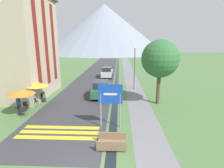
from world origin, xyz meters
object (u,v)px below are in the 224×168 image
at_px(person_seated_far, 33,100).
at_px(person_seated_near, 44,96).
at_px(cafe_chair_far_right, 43,96).
at_px(tree_by_path, 160,59).
at_px(road_sign, 110,99).
at_px(person_standing_terrace, 19,104).
at_px(streetlamp, 135,65).
at_px(cafe_umbrella_middle_yellow, 37,84).
at_px(parked_car_near, 101,89).
at_px(cafe_chair_near_right, 25,105).
at_px(cafe_chair_middle, 35,101).
at_px(cafe_chair_far_left, 40,96).
at_px(footbridge, 112,143).
at_px(parked_car_far, 107,72).
at_px(hotel_building, 20,39).
at_px(cafe_chair_nearest, 23,111).
at_px(cafe_umbrella_front_orange, 21,92).

xyz_separation_m(person_seated_far, person_seated_near, (0.52, 1.28, -0.03)).
xyz_separation_m(cafe_chair_far_right, tree_by_path, (11.91, -0.24, 3.97)).
bearing_deg(cafe_chair_far_right, road_sign, -45.59).
xyz_separation_m(person_standing_terrace, person_seated_near, (0.82, 3.10, -0.28)).
bearing_deg(streetlamp, person_seated_near, -149.94).
distance_m(cafe_chair_far_right, cafe_umbrella_middle_yellow, 1.90).
relative_size(parked_car_near, cafe_chair_near_right, 5.13).
bearing_deg(cafe_chair_middle, person_seated_far, -114.64).
relative_size(parked_car_near, person_standing_terrace, 2.66).
bearing_deg(parked_car_near, streetlamp, 40.04).
bearing_deg(tree_by_path, cafe_chair_far_left, 179.33).
bearing_deg(person_seated_far, streetlamp, 33.99).
bearing_deg(person_standing_terrace, cafe_chair_far_right, 81.34).
xyz_separation_m(footbridge, person_standing_terrace, (-8.14, 4.49, 0.73)).
bearing_deg(streetlamp, parked_car_far, 117.62).
relative_size(road_sign, cafe_chair_middle, 3.78).
bearing_deg(footbridge, tree_by_path, 60.94).
height_order(hotel_building, person_seated_near, hotel_building).
bearing_deg(hotel_building, cafe_chair_near_right, -62.16).
height_order(cafe_chair_far_left, streetlamp, streetlamp).
height_order(cafe_chair_far_right, person_seated_near, person_seated_near).
xyz_separation_m(parked_car_far, cafe_chair_middle, (-6.02, -14.52, -0.40)).
relative_size(parked_car_far, person_seated_near, 3.66).
bearing_deg(person_seated_far, cafe_chair_nearest, -82.94).
distance_m(cafe_chair_near_right, cafe_chair_far_right, 2.71).
distance_m(cafe_chair_middle, person_seated_near, 1.15).
relative_size(cafe_chair_far_right, person_standing_terrace, 0.52).
distance_m(cafe_umbrella_front_orange, person_standing_terrace, 1.11).
distance_m(person_standing_terrace, tree_by_path, 13.34).
relative_size(parked_car_near, parked_car_far, 0.99).
bearing_deg(road_sign, person_standing_terrace, 166.07).
bearing_deg(cafe_chair_nearest, person_standing_terrace, 122.90).
relative_size(cafe_chair_far_right, cafe_chair_far_left, 1.00).
height_order(hotel_building, footbridge, hotel_building).
bearing_deg(cafe_chair_middle, person_standing_terrace, -106.86).
distance_m(cafe_chair_far_left, person_standing_terrace, 3.44).
bearing_deg(cafe_umbrella_middle_yellow, cafe_umbrella_front_orange, -97.42).
distance_m(parked_car_far, person_seated_far, 15.95).
xyz_separation_m(cafe_umbrella_middle_yellow, tree_by_path, (11.82, 0.86, 2.42)).
relative_size(cafe_chair_nearest, cafe_umbrella_front_orange, 0.38).
distance_m(hotel_building, cafe_umbrella_front_orange, 7.65).
xyz_separation_m(parked_car_near, person_seated_near, (-5.71, -2.27, -0.24)).
height_order(cafe_chair_near_right, tree_by_path, tree_by_path).
relative_size(parked_car_far, person_standing_terrace, 2.69).
xyz_separation_m(cafe_chair_near_right, person_seated_far, (0.21, 0.99, 0.18)).
bearing_deg(road_sign, parked_car_far, 94.77).
relative_size(cafe_chair_far_right, cafe_umbrella_middle_yellow, 0.38).
height_order(parked_car_near, cafe_umbrella_front_orange, cafe_umbrella_front_orange).
bearing_deg(tree_by_path, parked_car_near, 160.40).
xyz_separation_m(cafe_chair_near_right, cafe_umbrella_front_orange, (0.22, -0.83, 1.51)).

